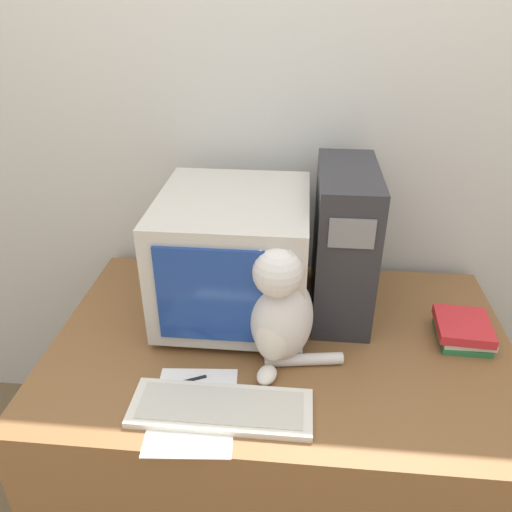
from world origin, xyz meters
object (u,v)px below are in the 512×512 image
Objects in this scene: crt_monitor at (234,255)px; pen at (180,383)px; keyboard at (221,408)px; cat at (280,312)px; computer_tower at (343,242)px; book_stack at (463,330)px.

crt_monitor reaches higher than pen.
keyboard is 1.24× the size of cat.
computer_tower is 1.28× the size of cat.
book_stack reaches higher than pen.
computer_tower reaches higher than pen.
pen is at bearing -105.84° from crt_monitor.
crt_monitor is at bearing 74.16° from pen.
computer_tower is at bearing 9.43° from crt_monitor.
crt_monitor reaches higher than book_stack.
pen is (-0.10, -0.36, -0.20)m from crt_monitor.
book_stack is at bearing 27.32° from keyboard.
crt_monitor is at bearing 92.86° from keyboard.
cat reaches higher than keyboard.
crt_monitor is 2.73× the size of book_stack.
keyboard is 0.30m from cat.
cat reaches higher than book_stack.
crt_monitor is 0.48m from keyboard.
crt_monitor is 0.34m from computer_tower.
cat is (0.13, 0.22, 0.15)m from keyboard.
pen is (-0.26, -0.13, -0.15)m from cat.
keyboard is 0.76m from book_stack.
computer_tower is 0.64m from pen.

